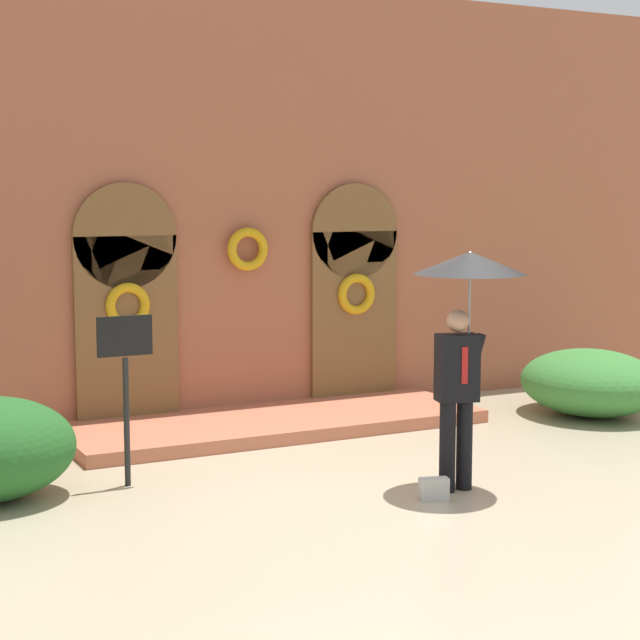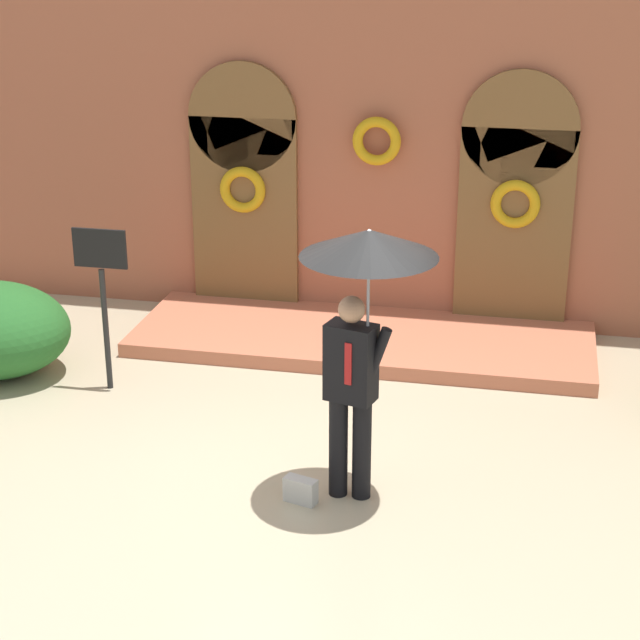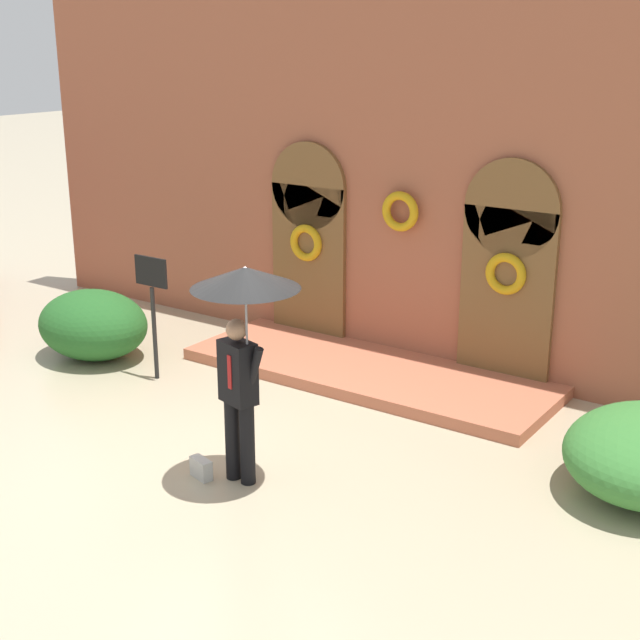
# 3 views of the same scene
# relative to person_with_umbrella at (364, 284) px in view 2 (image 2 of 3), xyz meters

# --- Properties ---
(ground_plane) EXTENTS (80.00, 80.00, 0.00)m
(ground_plane) POSITION_rel_person_with_umbrella_xyz_m (-0.56, 0.25, -1.91)
(ground_plane) COLOR tan
(building_facade) EXTENTS (14.00, 2.30, 5.60)m
(building_facade) POSITION_rel_person_with_umbrella_xyz_m (-0.56, 4.41, 0.76)
(building_facade) COLOR #9E563D
(building_facade) RESTS_ON ground
(person_with_umbrella) EXTENTS (1.10, 1.10, 2.36)m
(person_with_umbrella) POSITION_rel_person_with_umbrella_xyz_m (0.00, 0.00, 0.00)
(person_with_umbrella) COLOR black
(person_with_umbrella) RESTS_ON ground
(handbag) EXTENTS (0.30, 0.19, 0.22)m
(handbag) POSITION_rel_person_with_umbrella_xyz_m (-0.48, -0.20, -1.80)
(handbag) COLOR #B7B7B2
(handbag) RESTS_ON ground
(sign_post) EXTENTS (0.56, 0.06, 1.72)m
(sign_post) POSITION_rel_person_with_umbrella_xyz_m (-2.94, 1.63, -0.75)
(sign_post) COLOR black
(sign_post) RESTS_ON ground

